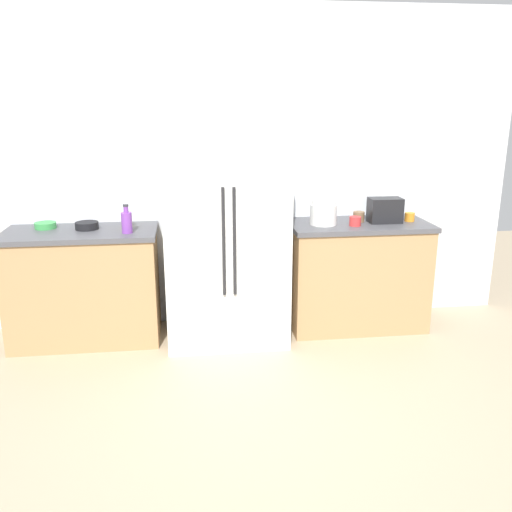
{
  "coord_description": "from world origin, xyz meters",
  "views": [
    {
      "loc": [
        -0.5,
        -2.78,
        1.92
      ],
      "look_at": [
        -0.08,
        0.47,
        0.98
      ],
      "focal_mm": 38.55,
      "sensor_mm": 36.0,
      "label": 1
    }
  ],
  "objects_px": {
    "rice_cooker": "(324,209)",
    "bowl_b": "(87,226)",
    "cup_d": "(355,221)",
    "cup_a": "(127,220)",
    "bowl_a": "(45,225)",
    "bottle_a": "(127,222)",
    "refrigerator": "(225,231)",
    "toaster": "(385,210)",
    "cup_b": "(359,217)",
    "cup_c": "(410,217)"
  },
  "relations": [
    {
      "from": "cup_a",
      "to": "cup_c",
      "type": "distance_m",
      "value": 2.35
    },
    {
      "from": "rice_cooker",
      "to": "bowl_a",
      "type": "distance_m",
      "value": 2.25
    },
    {
      "from": "rice_cooker",
      "to": "bottle_a",
      "type": "distance_m",
      "value": 1.58
    },
    {
      "from": "toaster",
      "to": "bottle_a",
      "type": "xyz_separation_m",
      "value": [
        -2.1,
        -0.11,
        -0.01
      ]
    },
    {
      "from": "cup_a",
      "to": "cup_b",
      "type": "relative_size",
      "value": 1.1
    },
    {
      "from": "cup_a",
      "to": "bowl_a",
      "type": "xyz_separation_m",
      "value": [
        -0.65,
        0.03,
        -0.03
      ]
    },
    {
      "from": "rice_cooker",
      "to": "bowl_b",
      "type": "height_order",
      "value": "rice_cooker"
    },
    {
      "from": "rice_cooker",
      "to": "cup_c",
      "type": "bearing_deg",
      "value": 2.02
    },
    {
      "from": "refrigerator",
      "to": "rice_cooker",
      "type": "xyz_separation_m",
      "value": [
        0.81,
        0.06,
        0.14
      ]
    },
    {
      "from": "cup_a",
      "to": "bowl_b",
      "type": "relative_size",
      "value": 0.58
    },
    {
      "from": "refrigerator",
      "to": "cup_a",
      "type": "distance_m",
      "value": 0.8
    },
    {
      "from": "cup_d",
      "to": "cup_c",
      "type": "bearing_deg",
      "value": 12.16
    },
    {
      "from": "cup_d",
      "to": "bowl_b",
      "type": "xyz_separation_m",
      "value": [
        -2.15,
        0.16,
        -0.01
      ]
    },
    {
      "from": "cup_a",
      "to": "rice_cooker",
      "type": "bearing_deg",
      "value": -4.36
    },
    {
      "from": "toaster",
      "to": "cup_c",
      "type": "distance_m",
      "value": 0.24
    },
    {
      "from": "rice_cooker",
      "to": "cup_b",
      "type": "distance_m",
      "value": 0.34
    },
    {
      "from": "bottle_a",
      "to": "cup_d",
      "type": "bearing_deg",
      "value": 0.45
    },
    {
      "from": "cup_c",
      "to": "cup_a",
      "type": "bearing_deg",
      "value": 177.69
    },
    {
      "from": "rice_cooker",
      "to": "bowl_a",
      "type": "height_order",
      "value": "rice_cooker"
    },
    {
      "from": "cup_d",
      "to": "toaster",
      "type": "bearing_deg",
      "value": 18.41
    },
    {
      "from": "refrigerator",
      "to": "bottle_a",
      "type": "xyz_separation_m",
      "value": [
        -0.76,
        -0.04,
        0.1
      ]
    },
    {
      "from": "cup_b",
      "to": "cup_c",
      "type": "bearing_deg",
      "value": -4.57
    },
    {
      "from": "bottle_a",
      "to": "cup_b",
      "type": "distance_m",
      "value": 1.9
    },
    {
      "from": "cup_d",
      "to": "rice_cooker",
      "type": "bearing_deg",
      "value": 161.34
    },
    {
      "from": "cup_a",
      "to": "refrigerator",
      "type": "bearing_deg",
      "value": -12.81
    },
    {
      "from": "rice_cooker",
      "to": "bottle_a",
      "type": "bearing_deg",
      "value": -176.46
    },
    {
      "from": "refrigerator",
      "to": "cup_d",
      "type": "relative_size",
      "value": 19.06
    },
    {
      "from": "bottle_a",
      "to": "bowl_b",
      "type": "distance_m",
      "value": 0.38
    },
    {
      "from": "toaster",
      "to": "bowl_a",
      "type": "height_order",
      "value": "toaster"
    },
    {
      "from": "cup_d",
      "to": "cup_b",
      "type": "bearing_deg",
      "value": 62.45
    },
    {
      "from": "bowl_a",
      "to": "cup_d",
      "type": "bearing_deg",
      "value": -5.28
    },
    {
      "from": "bottle_a",
      "to": "cup_c",
      "type": "bearing_deg",
      "value": 3.05
    },
    {
      "from": "refrigerator",
      "to": "bowl_a",
      "type": "relative_size",
      "value": 10.83
    },
    {
      "from": "rice_cooker",
      "to": "cup_a",
      "type": "bearing_deg",
      "value": 175.64
    },
    {
      "from": "toaster",
      "to": "bowl_a",
      "type": "bearing_deg",
      "value": 177.19
    },
    {
      "from": "cup_d",
      "to": "bowl_b",
      "type": "bearing_deg",
      "value": 175.85
    },
    {
      "from": "bottle_a",
      "to": "toaster",
      "type": "bearing_deg",
      "value": 2.95
    },
    {
      "from": "cup_b",
      "to": "bowl_a",
      "type": "height_order",
      "value": "cup_b"
    },
    {
      "from": "cup_a",
      "to": "bottle_a",
      "type": "bearing_deg",
      "value": -85.2
    },
    {
      "from": "bottle_a",
      "to": "rice_cooker",
      "type": "bearing_deg",
      "value": 3.54
    },
    {
      "from": "cup_c",
      "to": "bowl_a",
      "type": "bearing_deg",
      "value": 177.71
    },
    {
      "from": "cup_b",
      "to": "bottle_a",
      "type": "bearing_deg",
      "value": -175.22
    },
    {
      "from": "toaster",
      "to": "cup_d",
      "type": "bearing_deg",
      "value": -161.59
    },
    {
      "from": "toaster",
      "to": "cup_a",
      "type": "height_order",
      "value": "toaster"
    },
    {
      "from": "cup_a",
      "to": "bowl_b",
      "type": "height_order",
      "value": "cup_a"
    },
    {
      "from": "rice_cooker",
      "to": "bowl_b",
      "type": "xyz_separation_m",
      "value": [
        -1.91,
        0.07,
        -0.1
      ]
    },
    {
      "from": "cup_d",
      "to": "bowl_a",
      "type": "height_order",
      "value": "cup_d"
    },
    {
      "from": "rice_cooker",
      "to": "cup_b",
      "type": "relative_size",
      "value": 2.81
    },
    {
      "from": "refrigerator",
      "to": "toaster",
      "type": "height_order",
      "value": "refrigerator"
    },
    {
      "from": "bowl_a",
      "to": "bottle_a",
      "type": "bearing_deg",
      "value": -20.17
    }
  ]
}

